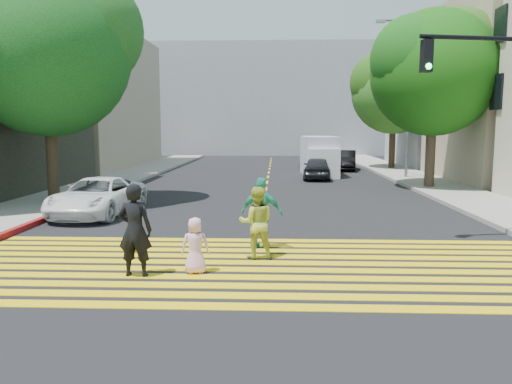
# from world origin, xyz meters

# --- Properties ---
(ground) EXTENTS (120.00, 120.00, 0.00)m
(ground) POSITION_xyz_m (0.00, 0.00, 0.00)
(ground) COLOR black
(sidewalk_left) EXTENTS (3.00, 40.00, 0.15)m
(sidewalk_left) POSITION_xyz_m (-8.50, 22.00, 0.07)
(sidewalk_left) COLOR gray
(sidewalk_left) RESTS_ON ground
(sidewalk_right) EXTENTS (3.00, 60.00, 0.15)m
(sidewalk_right) POSITION_xyz_m (8.50, 15.00, 0.07)
(sidewalk_right) COLOR gray
(sidewalk_right) RESTS_ON ground
(curb_red) EXTENTS (0.20, 8.00, 0.16)m
(curb_red) POSITION_xyz_m (-6.90, 6.00, 0.08)
(curb_red) COLOR maroon
(curb_red) RESTS_ON ground
(crosswalk) EXTENTS (13.40, 5.30, 0.01)m
(crosswalk) POSITION_xyz_m (0.00, 1.28, 0.01)
(crosswalk) COLOR yellow
(crosswalk) RESTS_ON ground
(lane_line) EXTENTS (0.12, 34.40, 0.01)m
(lane_line) POSITION_xyz_m (0.00, 22.50, 0.01)
(lane_line) COLOR yellow
(lane_line) RESTS_ON ground
(building_left_tan) EXTENTS (12.00, 16.00, 10.00)m
(building_left_tan) POSITION_xyz_m (-16.00, 28.00, 5.00)
(building_left_tan) COLOR tan
(building_left_tan) RESTS_ON ground
(building_right_grey) EXTENTS (10.00, 10.00, 10.00)m
(building_right_grey) POSITION_xyz_m (15.00, 30.00, 5.00)
(building_right_grey) COLOR gray
(building_right_grey) RESTS_ON ground
(backdrop_block) EXTENTS (30.00, 8.00, 12.00)m
(backdrop_block) POSITION_xyz_m (0.00, 48.00, 6.00)
(backdrop_block) COLOR gray
(backdrop_block) RESTS_ON ground
(tree_left) EXTENTS (7.68, 7.45, 9.05)m
(tree_left) POSITION_xyz_m (-8.09, 9.79, 6.10)
(tree_left) COLOR black
(tree_left) RESTS_ON ground
(tree_right_near) EXTENTS (7.11, 6.84, 8.68)m
(tree_right_near) POSITION_xyz_m (8.02, 15.30, 5.87)
(tree_right_near) COLOR black
(tree_right_near) RESTS_ON ground
(tree_right_far) EXTENTS (6.58, 5.99, 8.64)m
(tree_right_far) POSITION_xyz_m (8.80, 26.73, 5.83)
(tree_right_far) COLOR #372D1A
(tree_right_far) RESTS_ON ground
(pedestrian_man) EXTENTS (0.71, 0.48, 1.89)m
(pedestrian_man) POSITION_xyz_m (-2.32, 0.46, 0.95)
(pedestrian_man) COLOR black
(pedestrian_man) RESTS_ON ground
(pedestrian_woman) EXTENTS (0.86, 0.70, 1.66)m
(pedestrian_woman) POSITION_xyz_m (0.05, 1.99, 0.83)
(pedestrian_woman) COLOR #B2C042
(pedestrian_woman) RESTS_ON ground
(pedestrian_child) EXTENTS (0.62, 0.45, 1.17)m
(pedestrian_child) POSITION_xyz_m (-1.15, 0.70, 0.58)
(pedestrian_child) COLOR #F1B3D3
(pedestrian_child) RESTS_ON ground
(pedestrian_extra) EXTENTS (1.10, 0.62, 1.77)m
(pedestrian_extra) POSITION_xyz_m (0.14, 2.91, 0.89)
(pedestrian_extra) COLOR teal
(pedestrian_extra) RESTS_ON ground
(white_sedan) EXTENTS (2.48, 4.77, 1.28)m
(white_sedan) POSITION_xyz_m (-5.60, 7.42, 0.64)
(white_sedan) COLOR white
(white_sedan) RESTS_ON ground
(dark_car_near) EXTENTS (1.89, 3.98, 1.32)m
(dark_car_near) POSITION_xyz_m (2.87, 19.82, 0.66)
(dark_car_near) COLOR black
(dark_car_near) RESTS_ON ground
(silver_car) EXTENTS (2.31, 4.42, 1.22)m
(silver_car) POSITION_xyz_m (3.26, 29.89, 0.61)
(silver_car) COLOR #B4B4B4
(silver_car) RESTS_ON ground
(dark_car_parked) EXTENTS (2.07, 4.40, 1.39)m
(dark_car_parked) POSITION_xyz_m (5.35, 26.24, 0.70)
(dark_car_parked) COLOR black
(dark_car_parked) RESTS_ON ground
(white_van) EXTENTS (2.13, 5.23, 2.43)m
(white_van) POSITION_xyz_m (3.20, 22.22, 1.15)
(white_van) COLOR silver
(white_van) RESTS_ON ground
(street_lamp) EXTENTS (2.06, 0.23, 9.14)m
(street_lamp) POSITION_xyz_m (7.83, 19.96, 5.25)
(street_lamp) COLOR slate
(street_lamp) RESTS_ON ground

